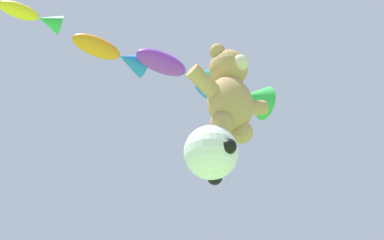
{
  "coord_description": "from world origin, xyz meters",
  "views": [
    {
      "loc": [
        -3.95,
        -0.54,
        1.62
      ],
      "look_at": [
        0.7,
        5.07,
        6.29
      ],
      "focal_mm": 40.0,
      "sensor_mm": 36.0,
      "label": 1
    }
  ],
  "objects_px": {
    "fish_kite_goldfin": "(35,16)",
    "teddy_bear_kite": "(230,92)",
    "fish_kite_tangerine": "(115,54)",
    "fish_kite_violet": "(180,70)",
    "soccer_ball_kite": "(212,153)",
    "fish_kite_cobalt": "(237,95)"
  },
  "relations": [
    {
      "from": "fish_kite_tangerine",
      "to": "fish_kite_goldfin",
      "type": "relative_size",
      "value": 1.35
    },
    {
      "from": "fish_kite_tangerine",
      "to": "fish_kite_goldfin",
      "type": "distance_m",
      "value": 2.18
    },
    {
      "from": "fish_kite_tangerine",
      "to": "fish_kite_violet",
      "type": "bearing_deg",
      "value": -19.81
    },
    {
      "from": "teddy_bear_kite",
      "to": "soccer_ball_kite",
      "type": "height_order",
      "value": "teddy_bear_kite"
    },
    {
      "from": "fish_kite_cobalt",
      "to": "fish_kite_violet",
      "type": "bearing_deg",
      "value": 176.48
    },
    {
      "from": "teddy_bear_kite",
      "to": "fish_kite_tangerine",
      "type": "bearing_deg",
      "value": 119.14
    },
    {
      "from": "teddy_bear_kite",
      "to": "fish_kite_tangerine",
      "type": "relative_size",
      "value": 1.11
    },
    {
      "from": "soccer_ball_kite",
      "to": "fish_kite_tangerine",
      "type": "bearing_deg",
      "value": 109.17
    },
    {
      "from": "soccer_ball_kite",
      "to": "fish_kite_goldfin",
      "type": "height_order",
      "value": "fish_kite_goldfin"
    },
    {
      "from": "teddy_bear_kite",
      "to": "fish_kite_tangerine",
      "type": "height_order",
      "value": "fish_kite_tangerine"
    },
    {
      "from": "fish_kite_goldfin",
      "to": "teddy_bear_kite",
      "type": "bearing_deg",
      "value": -38.95
    },
    {
      "from": "fish_kite_violet",
      "to": "fish_kite_goldfin",
      "type": "height_order",
      "value": "fish_kite_goldfin"
    },
    {
      "from": "fish_kite_violet",
      "to": "fish_kite_tangerine",
      "type": "distance_m",
      "value": 1.85
    },
    {
      "from": "soccer_ball_kite",
      "to": "fish_kite_goldfin",
      "type": "distance_m",
      "value": 5.85
    },
    {
      "from": "soccer_ball_kite",
      "to": "fish_kite_goldfin",
      "type": "xyz_separation_m",
      "value": [
        -3.1,
        2.96,
        3.99
      ]
    },
    {
      "from": "teddy_bear_kite",
      "to": "fish_kite_violet",
      "type": "bearing_deg",
      "value": 84.04
    },
    {
      "from": "teddy_bear_kite",
      "to": "fish_kite_goldfin",
      "type": "xyz_separation_m",
      "value": [
        -3.68,
        2.98,
        2.29
      ]
    },
    {
      "from": "teddy_bear_kite",
      "to": "fish_kite_tangerine",
      "type": "xyz_separation_m",
      "value": [
        -1.52,
        2.73,
        2.1
      ]
    },
    {
      "from": "teddy_bear_kite",
      "to": "fish_kite_violet",
      "type": "distance_m",
      "value": 2.96
    },
    {
      "from": "fish_kite_cobalt",
      "to": "teddy_bear_kite",
      "type": "bearing_deg",
      "value": -139.78
    },
    {
      "from": "soccer_ball_kite",
      "to": "fish_kite_goldfin",
      "type": "bearing_deg",
      "value": 136.38
    },
    {
      "from": "fish_kite_violet",
      "to": "fish_kite_tangerine",
      "type": "height_order",
      "value": "fish_kite_violet"
    }
  ]
}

